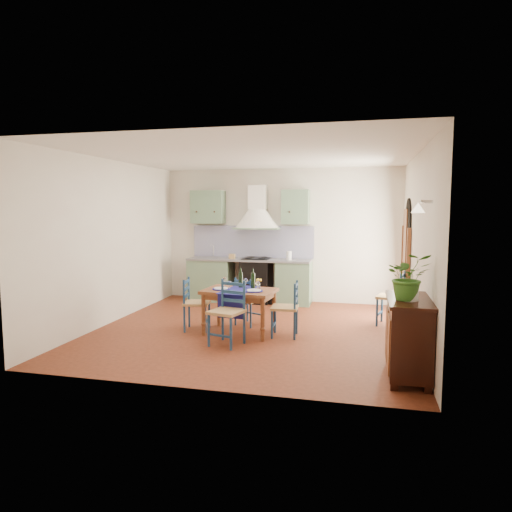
# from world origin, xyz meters

# --- Properties ---
(floor) EXTENTS (5.00, 5.00, 0.00)m
(floor) POSITION_xyz_m (0.00, 0.00, 0.00)
(floor) COLOR #4D2010
(floor) RESTS_ON ground
(back_wall) EXTENTS (5.00, 0.96, 2.80)m
(back_wall) POSITION_xyz_m (-0.47, 2.29, 1.05)
(back_wall) COLOR beige
(back_wall) RESTS_ON ground
(right_wall) EXTENTS (0.26, 5.00, 2.80)m
(right_wall) POSITION_xyz_m (2.50, 0.28, 1.34)
(right_wall) COLOR beige
(right_wall) RESTS_ON ground
(left_wall) EXTENTS (0.04, 5.00, 2.80)m
(left_wall) POSITION_xyz_m (-2.50, 0.00, 1.40)
(left_wall) COLOR beige
(left_wall) RESTS_ON ground
(ceiling) EXTENTS (5.00, 5.00, 0.01)m
(ceiling) POSITION_xyz_m (0.00, 0.00, 2.80)
(ceiling) COLOR silver
(ceiling) RESTS_ON back_wall
(dining_table) EXTENTS (1.16, 0.89, 1.01)m
(dining_table) POSITION_xyz_m (-0.15, -0.22, 0.62)
(dining_table) COLOR brown
(dining_table) RESTS_ON ground
(chair_near) EXTENTS (0.53, 0.53, 0.93)m
(chair_near) POSITION_xyz_m (-0.16, -0.84, 0.48)
(chair_near) COLOR navy
(chair_near) RESTS_ON ground
(chair_far) EXTENTS (0.50, 0.50, 0.81)m
(chair_far) POSITION_xyz_m (-0.15, 0.29, 0.42)
(chair_far) COLOR navy
(chair_far) RESTS_ON ground
(chair_left) EXTENTS (0.45, 0.45, 0.85)m
(chair_left) POSITION_xyz_m (-0.90, -0.20, 0.44)
(chair_left) COLOR navy
(chair_left) RESTS_ON ground
(chair_right) EXTENTS (0.42, 0.42, 0.86)m
(chair_right) POSITION_xyz_m (0.60, -0.23, 0.44)
(chair_right) COLOR navy
(chair_right) RESTS_ON ground
(chair_spare) EXTENTS (0.52, 0.52, 0.92)m
(chair_spare) POSITION_xyz_m (2.23, 0.84, 0.48)
(chair_spare) COLOR navy
(chair_spare) RESTS_ON ground
(sideboard) EXTENTS (0.50, 1.05, 0.94)m
(sideboard) POSITION_xyz_m (2.26, -1.59, 0.51)
(sideboard) COLOR black
(sideboard) RESTS_ON ground
(potted_plant) EXTENTS (0.54, 0.48, 0.54)m
(potted_plant) POSITION_xyz_m (2.23, -1.68, 1.21)
(potted_plant) COLOR #316720
(potted_plant) RESTS_ON sideboard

